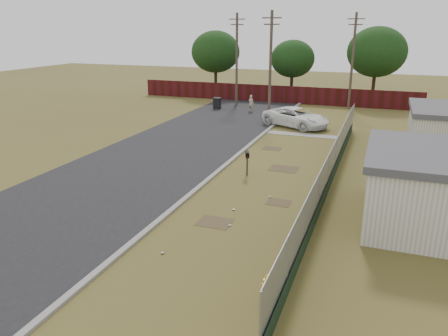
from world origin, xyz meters
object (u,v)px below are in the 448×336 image
at_px(mailbox, 247,157).
at_px(pickup_truck, 296,117).
at_px(fire_hydrant, 268,286).
at_px(trash_bin, 217,103).
at_px(pedestrian, 251,103).

bearing_deg(mailbox, pickup_truck, 89.62).
distance_m(fire_hydrant, pickup_truck, 23.79).
height_order(fire_hydrant, mailbox, mailbox).
bearing_deg(trash_bin, mailbox, -64.23).
relative_size(pickup_truck, trash_bin, 5.09).
bearing_deg(fire_hydrant, mailbox, 110.51).
relative_size(fire_hydrant, pickup_truck, 0.14).
bearing_deg(mailbox, fire_hydrant, -69.49).
relative_size(pedestrian, trash_bin, 1.44).
bearing_deg(fire_hydrant, trash_bin, 113.89).
height_order(mailbox, pedestrian, pedestrian).
distance_m(fire_hydrant, trash_bin, 31.42).
bearing_deg(pickup_truck, pedestrian, 71.19).
distance_m(mailbox, pedestrian, 18.78).
bearing_deg(trash_bin, pickup_truck, -30.72).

